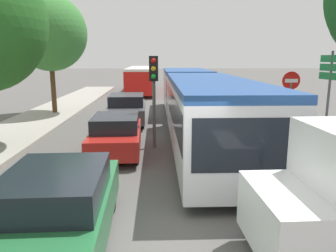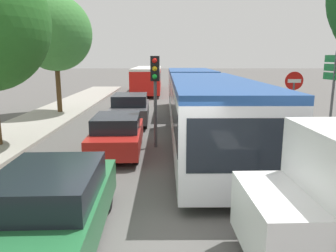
{
  "view_description": "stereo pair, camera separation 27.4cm",
  "coord_description": "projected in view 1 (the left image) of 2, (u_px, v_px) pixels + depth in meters",
  "views": [
    {
      "loc": [
        -0.13,
        -5.51,
        3.34
      ],
      "look_at": [
        0.2,
        4.7,
        1.2
      ],
      "focal_mm": 35.0,
      "sensor_mm": 36.0,
      "label": 1
    },
    {
      "loc": [
        0.14,
        -5.51,
        3.34
      ],
      "look_at": [
        0.2,
        4.7,
        1.2
      ],
      "focal_mm": 35.0,
      "sensor_mm": 36.0,
      "label": 2
    }
  ],
  "objects": [
    {
      "name": "ground_plane",
      "position": [
        165.0,
        241.0,
        6.08
      ],
      "size": [
        200.0,
        200.0,
        0.0
      ],
      "primitive_type": "plane",
      "color": "#565451"
    },
    {
      "name": "kerb_strip_left",
      "position": [
        47.0,
        115.0,
        18.9
      ],
      "size": [
        3.2,
        36.67,
        0.14
      ],
      "primitive_type": "cube",
      "color": "#9E998E",
      "rests_on": "ground"
    },
    {
      "name": "articulated_bus",
      "position": [
        197.0,
        98.0,
        15.14
      ],
      "size": [
        2.72,
        17.64,
        2.62
      ],
      "rotation": [
        0.0,
        0.0,
        -1.57
      ],
      "color": "silver",
      "rests_on": "ground"
    },
    {
      "name": "city_bus_rear",
      "position": [
        142.0,
        78.0,
        31.83
      ],
      "size": [
        2.6,
        11.27,
        2.42
      ],
      "rotation": [
        0.0,
        0.0,
        1.58
      ],
      "color": "red",
      "rests_on": "ground"
    },
    {
      "name": "queued_car_green",
      "position": [
        58.0,
        208.0,
        5.76
      ],
      "size": [
        1.91,
        4.24,
        1.46
      ],
      "rotation": [
        0.0,
        0.0,
        1.6
      ],
      "color": "#236638",
      "rests_on": "ground"
    },
    {
      "name": "queued_car_red",
      "position": [
        116.0,
        134.0,
        11.53
      ],
      "size": [
        1.8,
        3.99,
        1.37
      ],
      "rotation": [
        0.0,
        0.0,
        1.6
      ],
      "color": "#B21E19",
      "rests_on": "ground"
    },
    {
      "name": "queued_car_graphite",
      "position": [
        127.0,
        109.0,
        16.85
      ],
      "size": [
        1.97,
        4.38,
        1.5
      ],
      "rotation": [
        0.0,
        0.0,
        1.6
      ],
      "color": "#47474C",
      "rests_on": "ground"
    },
    {
      "name": "traffic_light",
      "position": [
        154.0,
        81.0,
        11.96
      ],
      "size": [
        0.33,
        0.37,
        3.4
      ],
      "rotation": [
        0.0,
        0.0,
        -1.63
      ],
      "color": "#56595E",
      "rests_on": "ground"
    },
    {
      "name": "no_entry_sign",
      "position": [
        290.0,
        96.0,
        12.72
      ],
      "size": [
        0.7,
        0.08,
        2.82
      ],
      "rotation": [
        0.0,
        0.0,
        -1.57
      ],
      "color": "#56595E",
      "rests_on": "ground"
    },
    {
      "name": "direction_sign_post",
      "position": [
        330.0,
        78.0,
        12.91
      ],
      "size": [
        0.25,
        1.4,
        3.6
      ],
      "rotation": [
        0.0,
        0.0,
        3.28
      ],
      "color": "#56595E",
      "rests_on": "ground"
    },
    {
      "name": "tree_left_far",
      "position": [
        49.0,
        33.0,
        18.68
      ],
      "size": [
        4.24,
        4.24,
        6.89
      ],
      "color": "#51381E",
      "rests_on": "ground"
    }
  ]
}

